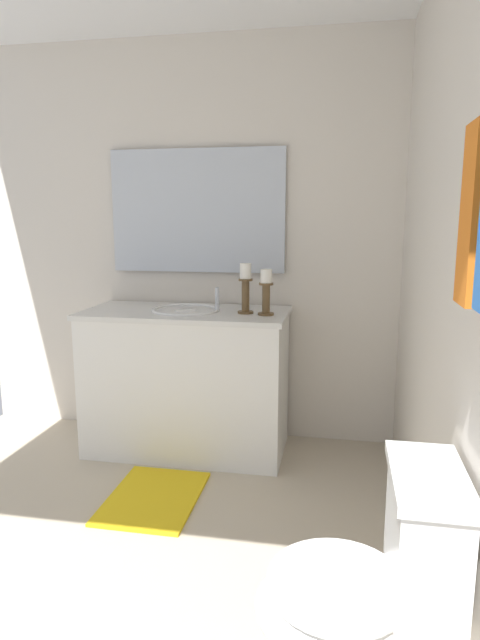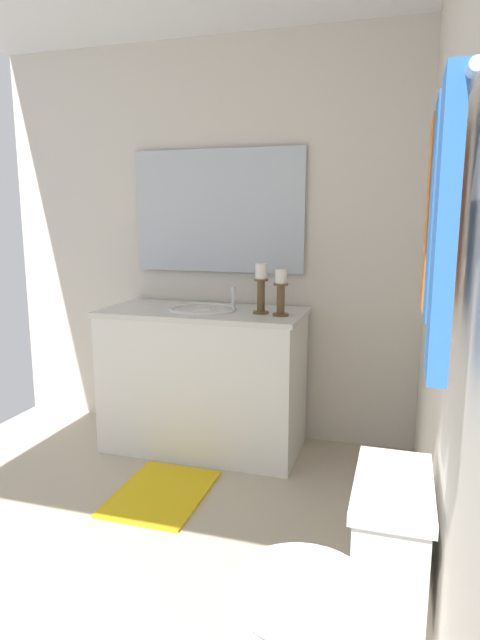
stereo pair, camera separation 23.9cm
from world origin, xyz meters
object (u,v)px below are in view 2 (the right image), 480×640
object	(u,v)px
toilet	(327,606)
bath_mat	(161,493)
candle_holder_short	(261,287)
towel_bar	(457,108)
sink_basin	(203,316)
towel_center	(439,212)
vanity_cabinet	(204,379)
towel_near_corner	(445,231)
mirror	(218,211)
towel_near_vanity	(434,215)
candle_holder_tall	(281,292)

from	to	relation	value
toilet	bath_mat	distance (m)	1.46
candle_holder_short	towel_bar	size ratio (longest dim) A/B	0.47
sink_basin	candle_holder_short	size ratio (longest dim) A/B	1.42
towel_bar	toilet	bearing A→B (deg)	-134.04
toilet	towel_center	distance (m)	1.08
vanity_cabinet	towel_near_corner	distance (m)	2.56
mirror	toilet	bearing A→B (deg)	26.78
candle_holder_short	towel_center	distance (m)	2.06
vanity_cabinet	toilet	distance (m)	1.92
bath_mat	towel_bar	bearing A→B (deg)	43.95
towel_near_vanity	candle_holder_short	bearing A→B (deg)	-153.50
vanity_cabinet	bath_mat	size ratio (longest dim) A/B	2.00
candle_holder_short	towel_near_vanity	bearing A→B (deg)	26.50
sink_basin	towel_near_corner	xyz separation A→B (m)	(2.07, 1.18, 0.55)
candle_holder_short	towel_near_vanity	world-z (taller)	towel_near_vanity
towel_center	bath_mat	distance (m)	2.21
candle_holder_tall	towel_near_vanity	distance (m)	1.80
towel_bar	bath_mat	xyz separation A→B (m)	(-1.24, -1.20, -1.57)
candle_holder_tall	towel_center	xyz separation A→B (m)	(1.81, 0.70, 0.41)
sink_basin	toilet	distance (m)	1.97
vanity_cabinet	towel_bar	size ratio (longest dim) A/B	2.00
bath_mat	towel_center	bearing A→B (deg)	43.52
vanity_cabinet	bath_mat	world-z (taller)	vanity_cabinet
sink_basin	towel_near_vanity	distance (m)	2.12
candle_holder_short	bath_mat	world-z (taller)	candle_holder_short
mirror	towel_center	bearing A→B (deg)	28.78
vanity_cabinet	candle_holder_short	distance (m)	0.68
candle_holder_short	towel_near_corner	distance (m)	2.23
towel_bar	mirror	bearing A→B (deg)	-150.85
towel_near_vanity	toilet	bearing A→B (deg)	-94.16
mirror	toilet	distance (m)	2.41
toilet	vanity_cabinet	bearing A→B (deg)	-149.45
vanity_cabinet	towel_near_corner	size ratio (longest dim) A/B	2.60
toilet	towel_bar	xyz separation A→B (m)	(0.21, 0.22, 1.22)
toilet	towel_center	world-z (taller)	towel_center
sink_basin	candle_holder_tall	bearing A→B (deg)	83.33
towel_center	candle_holder_tall	bearing A→B (deg)	-158.91
sink_basin	towel_bar	bearing A→B (deg)	32.65
candle_holder_tall	bath_mat	world-z (taller)	candle_holder_tall
sink_basin	mirror	distance (m)	0.67
sink_basin	candle_holder_tall	size ratio (longest dim) A/B	1.58
sink_basin	towel_near_vanity	bearing A→B (deg)	35.26
toilet	towel_near_vanity	distance (m)	1.05
sink_basin	candle_holder_tall	world-z (taller)	candle_holder_tall
candle_holder_short	vanity_cabinet	bearing A→B (deg)	-93.51
towel_near_corner	sink_basin	bearing A→B (deg)	-150.31
candle_holder_tall	vanity_cabinet	bearing A→B (deg)	-96.66
sink_basin	towel_near_corner	bearing A→B (deg)	29.69
toilet	towel_near_corner	distance (m)	1.11
mirror	candle_holder_tall	size ratio (longest dim) A/B	4.28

